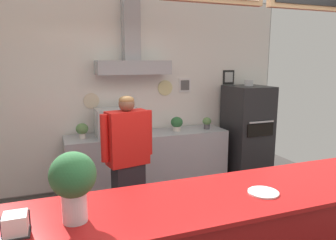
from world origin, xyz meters
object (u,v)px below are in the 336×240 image
(espresso_machine, at_px, (117,123))
(potted_thyme, at_px, (82,130))
(shop_worker, at_px, (128,164))
(potted_basil, at_px, (177,123))
(napkin_holder, at_px, (16,225))
(potted_sage, at_px, (207,122))
(basil_vase, at_px, (73,182))
(pizza_oven, at_px, (247,133))
(condiment_plate, at_px, (263,192))

(espresso_machine, xyz_separation_m, potted_thyme, (-0.49, 0.03, -0.07))
(shop_worker, bearing_deg, potted_thyme, -84.52)
(shop_worker, bearing_deg, espresso_machine, -107.13)
(potted_basil, bearing_deg, napkin_holder, -126.91)
(potted_sage, relative_size, basil_vase, 0.45)
(potted_basil, xyz_separation_m, basil_vase, (-1.71, -2.66, 0.27))
(potted_basil, relative_size, basil_vase, 0.52)
(pizza_oven, xyz_separation_m, potted_basil, (-1.21, 0.10, 0.22))
(pizza_oven, height_order, espresso_machine, pizza_oven)
(pizza_oven, distance_m, potted_sage, 0.74)
(potted_thyme, bearing_deg, basil_vase, -96.18)
(shop_worker, distance_m, napkin_holder, 1.80)
(espresso_machine, xyz_separation_m, condiment_plate, (0.52, -2.69, -0.05))
(potted_basil, bearing_deg, pizza_oven, -4.93)
(shop_worker, xyz_separation_m, napkin_holder, (-0.97, -1.50, 0.24))
(potted_thyme, relative_size, condiment_plate, 1.00)
(potted_basil, bearing_deg, condiment_plate, -98.85)
(espresso_machine, distance_m, potted_sage, 1.45)
(shop_worker, distance_m, espresso_machine, 1.21)
(shop_worker, height_order, napkin_holder, shop_worker)
(potted_sage, xyz_separation_m, potted_thyme, (-1.93, 0.04, 0.02))
(potted_basil, height_order, basil_vase, basil_vase)
(shop_worker, height_order, potted_sage, shop_worker)
(shop_worker, bearing_deg, potted_sage, -154.58)
(shop_worker, distance_m, basil_vase, 1.66)
(potted_thyme, height_order, basil_vase, basil_vase)
(espresso_machine, distance_m, napkin_holder, 2.89)
(potted_thyme, distance_m, condiment_plate, 2.90)
(napkin_holder, bearing_deg, espresso_machine, 67.90)
(pizza_oven, height_order, condiment_plate, pizza_oven)
(potted_sage, bearing_deg, condiment_plate, -109.10)
(potted_sage, bearing_deg, shop_worker, -143.18)
(pizza_oven, relative_size, potted_thyme, 7.63)
(espresso_machine, relative_size, basil_vase, 1.40)
(potted_thyme, xyz_separation_m, condiment_plate, (1.00, -2.72, 0.03))
(potted_sage, relative_size, condiment_plate, 0.87)
(potted_basil, xyz_separation_m, condiment_plate, (-0.42, -2.71, 0.03))
(espresso_machine, bearing_deg, potted_thyme, 176.88)
(shop_worker, relative_size, potted_sage, 8.48)
(pizza_oven, bearing_deg, espresso_machine, 177.69)
(pizza_oven, relative_size, napkin_holder, 10.87)
(condiment_plate, xyz_separation_m, basil_vase, (-1.29, 0.05, 0.24))
(shop_worker, height_order, potted_basil, shop_worker)
(shop_worker, bearing_deg, condiment_plate, 101.41)
(napkin_holder, bearing_deg, shop_worker, 57.08)
(potted_basil, xyz_separation_m, potted_thyme, (-1.42, 0.01, 0.01))
(pizza_oven, bearing_deg, potted_basil, 175.07)
(potted_basil, distance_m, napkin_holder, 3.38)
(pizza_oven, bearing_deg, potted_thyme, 177.54)
(pizza_oven, bearing_deg, basil_vase, -138.85)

